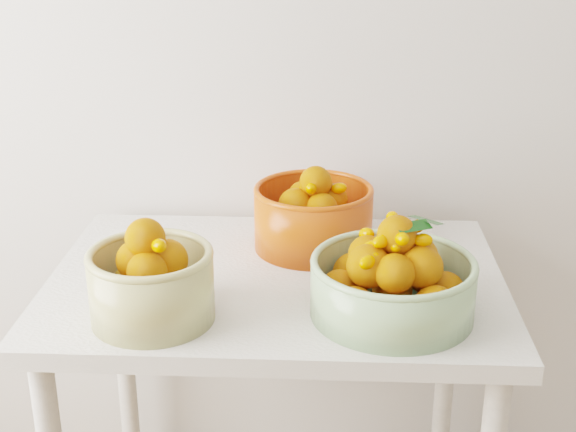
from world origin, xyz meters
name	(u,v)px	position (x,y,z in m)	size (l,w,h in m)	color
table	(277,314)	(-0.21, 1.60, 0.65)	(1.00, 0.70, 0.75)	silver
bowl_cream	(151,282)	(-0.44, 1.39, 0.83)	(0.32, 0.32, 0.21)	tan
bowl_green	(393,281)	(0.03, 1.43, 0.82)	(0.40, 0.40, 0.21)	#97BA86
bowl_orange	(313,216)	(-0.13, 1.76, 0.83)	(0.36, 0.36, 0.20)	red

